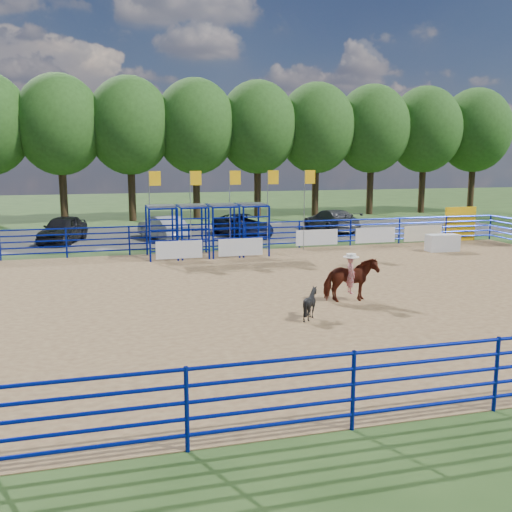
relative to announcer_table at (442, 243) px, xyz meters
name	(u,v)px	position (x,y,z in m)	size (l,w,h in m)	color
ground	(312,294)	(-9.86, -7.00, -0.46)	(120.00, 120.00, 0.00)	#324E1F
arena_dirt	(312,293)	(-9.86, -7.00, -0.45)	(30.00, 20.00, 0.02)	olive
gravel_strip	(219,233)	(-9.86, 10.00, -0.45)	(40.00, 10.00, 0.01)	#66635B
announcer_table	(442,243)	(0.00, 0.00, 0.00)	(1.64, 0.77, 0.87)	silver
horse_and_rider	(351,278)	(-9.05, -8.48, 0.40)	(1.81, 0.87, 2.29)	#5D2112
calf	(310,303)	(-11.08, -10.06, 0.03)	(0.76, 0.85, 0.94)	black
car_a	(63,229)	(-19.34, 8.41, 0.32)	(1.82, 4.53, 1.54)	black
car_b	(163,227)	(-13.66, 8.20, 0.27)	(1.51, 4.33, 1.43)	#95999D
car_c	(242,225)	(-8.75, 8.22, 0.24)	(2.27, 4.92, 1.37)	black
car_d	(331,221)	(-2.61, 8.85, 0.29)	(2.07, 5.09, 1.48)	#545456
perimeter_fence	(313,273)	(-9.86, -7.00, 0.29)	(30.10, 20.10, 1.50)	#061690
chute_assembly	(214,231)	(-11.76, 1.84, 0.80)	(19.32, 2.41, 4.20)	#061690
treeline	(195,122)	(-9.86, 19.00, 7.08)	(56.40, 6.40, 11.24)	#3F2B19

